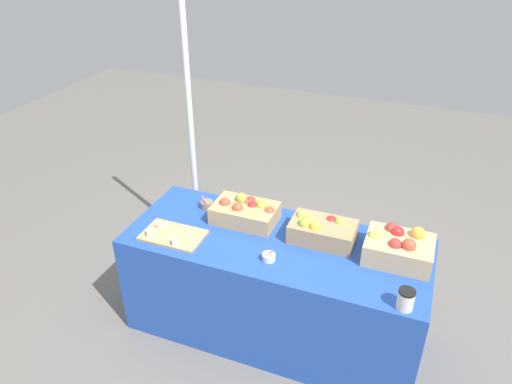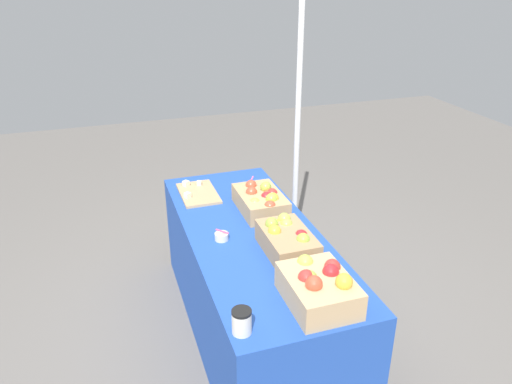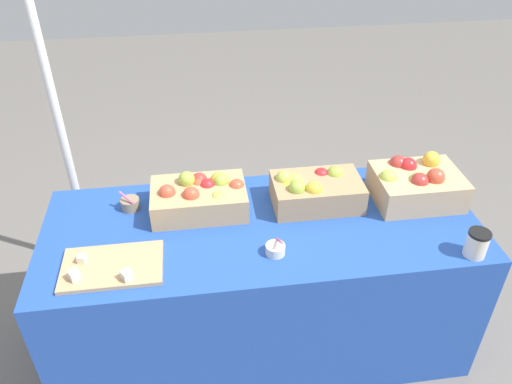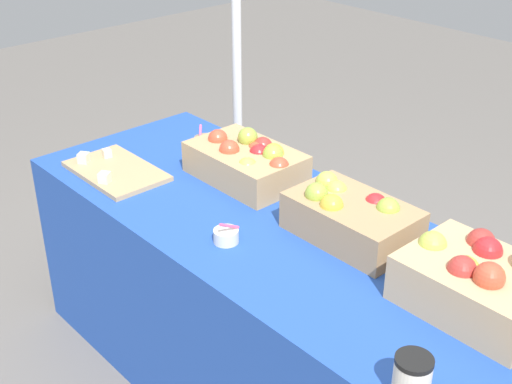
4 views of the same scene
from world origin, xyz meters
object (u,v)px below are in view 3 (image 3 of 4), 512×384
at_px(tent_pole, 56,110).
at_px(apple_crate_middle, 314,190).
at_px(cutting_board_front, 111,267).
at_px(coffee_cup, 477,244).
at_px(apple_crate_right, 200,196).
at_px(sample_bowl_mid, 275,249).
at_px(sample_bowl_near, 130,204).
at_px(apple_crate_left, 416,184).

bearing_deg(tent_pole, apple_crate_middle, -25.01).
xyz_separation_m(cutting_board_front, coffee_cup, (1.44, -0.12, 0.05)).
relative_size(apple_crate_right, sample_bowl_mid, 4.71).
height_order(apple_crate_middle, sample_bowl_near, apple_crate_middle).
distance_m(apple_crate_left, coffee_cup, 0.41).
bearing_deg(apple_crate_middle, apple_crate_left, -3.27).
bearing_deg(sample_bowl_mid, apple_crate_middle, 53.48).
bearing_deg(tent_pole, coffee_cup, -29.42).
xyz_separation_m(apple_crate_middle, sample_bowl_mid, (-0.23, -0.31, -0.05)).
distance_m(apple_crate_right, cutting_board_front, 0.50).
xyz_separation_m(sample_bowl_near, sample_bowl_mid, (0.60, -0.39, -0.00)).
xyz_separation_m(apple_crate_left, apple_crate_right, (-0.98, 0.05, -0.01)).
bearing_deg(sample_bowl_mid, apple_crate_left, 22.17).
bearing_deg(apple_crate_middle, apple_crate_right, 176.96).
height_order(apple_crate_middle, cutting_board_front, apple_crate_middle).
distance_m(apple_crate_right, sample_bowl_near, 0.32).
bearing_deg(sample_bowl_near, sample_bowl_mid, -33.02).
relative_size(sample_bowl_mid, tent_pole, 0.04).
bearing_deg(sample_bowl_mid, apple_crate_right, 129.75).
bearing_deg(sample_bowl_mid, sample_bowl_near, 146.98).
distance_m(sample_bowl_near, tent_pole, 0.65).
xyz_separation_m(sample_bowl_near, tent_pole, (-0.35, 0.47, 0.26)).
distance_m(sample_bowl_near, coffee_cup, 1.48).
relative_size(cutting_board_front, coffee_cup, 3.36).
height_order(cutting_board_front, coffee_cup, coffee_cup).
distance_m(cutting_board_front, coffee_cup, 1.45).
xyz_separation_m(apple_crate_right, coffee_cup, (1.07, -0.46, -0.01)).
bearing_deg(apple_crate_left, apple_crate_middle, 176.73).
distance_m(cutting_board_front, sample_bowl_mid, 0.65).
bearing_deg(apple_crate_left, coffee_cup, -77.35).
xyz_separation_m(apple_crate_left, sample_bowl_mid, (-0.70, -0.29, -0.06)).
height_order(sample_bowl_mid, tent_pole, tent_pole).
relative_size(apple_crate_left, cutting_board_front, 0.99).
xyz_separation_m(apple_crate_left, tent_pole, (-1.65, 0.58, 0.20)).
distance_m(sample_bowl_near, sample_bowl_mid, 0.71).
relative_size(cutting_board_front, tent_pole, 0.19).
bearing_deg(tent_pole, apple_crate_left, -19.29).
height_order(apple_crate_left, coffee_cup, apple_crate_left).
bearing_deg(coffee_cup, sample_bowl_near, 159.94).
xyz_separation_m(cutting_board_front, tent_pole, (-0.30, 0.86, 0.28)).
bearing_deg(cutting_board_front, apple_crate_right, 42.75).
xyz_separation_m(apple_crate_right, sample_bowl_mid, (0.28, -0.34, -0.05)).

